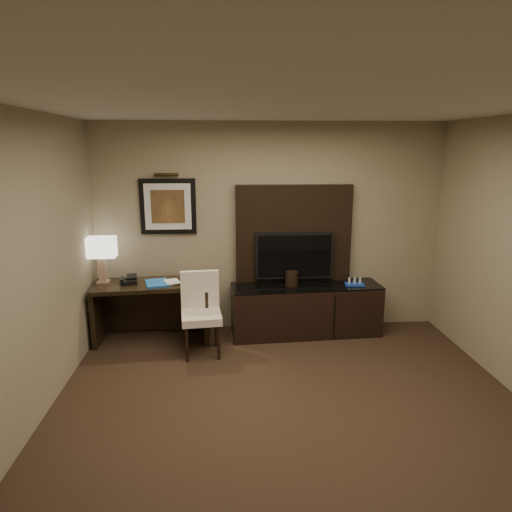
{
  "coord_description": "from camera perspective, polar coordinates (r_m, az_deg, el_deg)",
  "views": [
    {
      "loc": [
        -0.58,
        -3.33,
        2.38
      ],
      "look_at": [
        -0.23,
        1.8,
        1.15
      ],
      "focal_mm": 32.0,
      "sensor_mm": 36.0,
      "label": 1
    }
  ],
  "objects": [
    {
      "name": "desk_chair",
      "position": [
        5.37,
        -6.85,
        -7.47
      ],
      "size": [
        0.5,
        0.57,
        0.94
      ],
      "primitive_type": null,
      "rotation": [
        0.0,
        0.0,
        0.1
      ],
      "color": "beige",
      "rests_on": "floor"
    },
    {
      "name": "wall_left",
      "position": [
        3.87,
        -29.37,
        -3.78
      ],
      "size": [
        0.01,
        5.0,
        2.7
      ],
      "primitive_type": "cube",
      "color": "gray",
      "rests_on": "floor"
    },
    {
      "name": "ceiling",
      "position": [
        3.4,
        6.27,
        18.77
      ],
      "size": [
        4.5,
        5.0,
        0.01
      ],
      "primitive_type": "cube",
      "color": "silver",
      "rests_on": "wall_back"
    },
    {
      "name": "artwork",
      "position": [
        5.9,
        -10.93,
        6.1
      ],
      "size": [
        0.7,
        0.04,
        0.7
      ],
      "primitive_type": "cube",
      "color": "black",
      "rests_on": "wall_back"
    },
    {
      "name": "wall_back",
      "position": [
        5.95,
        1.76,
        3.47
      ],
      "size": [
        4.5,
        0.01,
        2.7
      ],
      "primitive_type": "cube",
      "color": "gray",
      "rests_on": "floor"
    },
    {
      "name": "credenza",
      "position": [
        5.99,
        6.22,
        -6.67
      ],
      "size": [
        1.94,
        0.64,
        0.66
      ],
      "primitive_type": "cube",
      "rotation": [
        0.0,
        0.0,
        0.06
      ],
      "color": "black",
      "rests_on": "floor"
    },
    {
      "name": "desk_phone",
      "position": [
        5.79,
        -15.61,
        -2.88
      ],
      "size": [
        0.22,
        0.21,
        0.1
      ],
      "primitive_type": null,
      "rotation": [
        0.0,
        0.0,
        0.16
      ],
      "color": "black",
      "rests_on": "desk"
    },
    {
      "name": "floor",
      "position": [
        4.14,
        5.24,
        -21.81
      ],
      "size": [
        4.5,
        5.0,
        0.01
      ],
      "primitive_type": "cube",
      "color": "black",
      "rests_on": "ground"
    },
    {
      "name": "tv",
      "position": [
        5.9,
        4.79,
        0.07
      ],
      "size": [
        1.0,
        0.08,
        0.6
      ],
      "primitive_type": "cube",
      "color": "black",
      "rests_on": "tv_wall_panel"
    },
    {
      "name": "book",
      "position": [
        5.67,
        -11.38,
        -2.27
      ],
      "size": [
        0.17,
        0.08,
        0.24
      ],
      "primitive_type": "imported",
      "rotation": [
        0.0,
        0.0,
        0.36
      ],
      "color": "tan",
      "rests_on": "desk"
    },
    {
      "name": "ice_bucket",
      "position": [
        5.84,
        4.46,
        -2.81
      ],
      "size": [
        0.19,
        0.19,
        0.18
      ],
      "primitive_type": "cylinder",
      "rotation": [
        0.0,
        0.0,
        0.14
      ],
      "color": "black",
      "rests_on": "credenza"
    },
    {
      "name": "tv_wall_panel",
      "position": [
        5.94,
        4.69,
        2.64
      ],
      "size": [
        1.5,
        0.12,
        1.3
      ],
      "primitive_type": "cube",
      "color": "black",
      "rests_on": "wall_back"
    },
    {
      "name": "picture_light",
      "position": [
        5.83,
        -11.16,
        9.95
      ],
      "size": [
        0.04,
        0.04,
        0.3
      ],
      "primitive_type": "cylinder",
      "color": "#413115",
      "rests_on": "wall_back"
    },
    {
      "name": "desk",
      "position": [
        5.89,
        -12.73,
        -6.79
      ],
      "size": [
        1.45,
        0.72,
        0.75
      ],
      "primitive_type": "cube",
      "rotation": [
        0.0,
        0.0,
        0.08
      ],
      "color": "black",
      "rests_on": "floor"
    },
    {
      "name": "blue_folder",
      "position": [
        5.71,
        -12.29,
        -3.32
      ],
      "size": [
        0.33,
        0.4,
        0.02
      ],
      "primitive_type": "cube",
      "rotation": [
        0.0,
        0.0,
        0.24
      ],
      "color": "#1B5FB3",
      "rests_on": "desk"
    },
    {
      "name": "minibar_tray",
      "position": [
        5.98,
        12.23,
        -3.18
      ],
      "size": [
        0.25,
        0.17,
        0.09
      ],
      "primitive_type": null,
      "rotation": [
        0.0,
        0.0,
        -0.12
      ],
      "color": "#1A3DAD",
      "rests_on": "credenza"
    },
    {
      "name": "table_lamp",
      "position": [
        5.88,
        -18.71,
        -0.39
      ],
      "size": [
        0.37,
        0.23,
        0.58
      ],
      "primitive_type": null,
      "rotation": [
        0.0,
        0.0,
        -0.08
      ],
      "color": "tan",
      "rests_on": "desk"
    }
  ]
}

